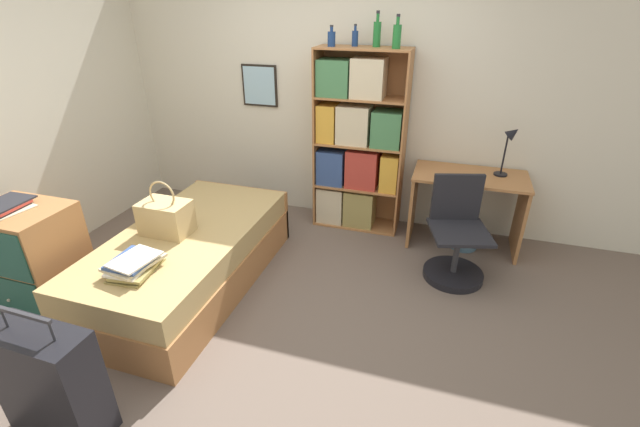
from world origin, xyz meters
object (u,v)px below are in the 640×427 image
Objects in this scene: handbag at (166,217)px; desk_lamp at (510,141)px; bottle_clear at (377,33)px; desk at (467,198)px; bed at (190,257)px; bottle_green at (331,38)px; bottle_brown at (355,38)px; book_stack_on_bed at (134,264)px; bottle_blue at (397,36)px; dresser at (32,258)px; waste_bin at (464,236)px; desk_chair at (455,247)px; bookcase at (356,147)px; suitcase at (51,383)px; magazine_pile_on_dresser at (4,206)px.

desk_lamp is at bearing 30.37° from handbag.
desk is (0.98, -0.14, -1.43)m from bottle_clear.
desk is at bearing 32.30° from bed.
bottle_green is (0.81, 1.44, 1.63)m from bed.
bottle_brown is (1.01, 1.52, 1.63)m from bed.
bottle_green is at bearing 68.38° from book_stack_on_bed.
desk_lamp is (1.08, 0.02, -0.86)m from bottle_blue.
dresser is 4.43× the size of bottle_brown.
desk reaches higher than waste_bin.
desk_chair is (0.92, -0.71, -1.65)m from bottle_clear.
bottle_brown is at bearing 54.51° from handbag.
bookcase is 1.75× the size of desk.
bottle_blue reaches higher than desk_chair.
bottle_blue is (1.32, 2.88, 1.57)m from suitcase.
desk_lamp is (2.48, 1.46, 0.81)m from bed.
bottle_green reaches higher than suitcase.
bottle_blue is (0.39, -0.08, 0.03)m from bottle_brown.
bottle_brown is at bearing 177.71° from desk_lamp.
bookcase reaches higher than bed.
bottle_blue is at bearing 55.57° from book_stack_on_bed.
magazine_pile_on_dresser is at bearing 143.67° from suitcase.
bookcase is (1.06, 2.09, 0.30)m from book_stack_on_bed.
bed is 2.40× the size of suitcase.
bottle_clear is 1.54m from desk_lamp.
bottle_green is 1.86m from desk_lamp.
desk_lamp reaches higher than bed.
book_stack_on_bed is 2.19× the size of bottle_green.
magazine_pile_on_dresser is 0.74× the size of desk_lamp.
suitcase is 3.51m from waste_bin.
bottle_blue reaches higher than waste_bin.
bed is at bearing 27.39° from handbag.
bed is 2.38× the size of dresser.
suitcase is 3.53m from desk.
suitcase is (0.08, -0.84, -0.22)m from book_stack_on_bed.
handbag is 0.43× the size of desk.
waste_bin is (1.41, -0.11, -1.76)m from bottle_green.
handbag reaches higher than waste_bin.
dresser is at bearing 20.76° from magazine_pile_on_dresser.
handbag is 2.77m from waste_bin.
magazine_pile_on_dresser is at bearing -149.48° from desk_lamp.
bed is 2.28m from desk_chair.
book_stack_on_bed is 2.82m from bottle_blue.
bottle_brown reaches higher than bookcase.
desk is at bearing -3.73° from bottle_blue.
handbag is at bearing -158.89° from desk_chair.
bottle_blue reaches higher than bookcase.
suitcase reaches higher than bed.
bookcase is 1.07m from bottle_clear.
desk_lamp reaches higher than handbag.
book_stack_on_bed is 2.70m from bottle_brown.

